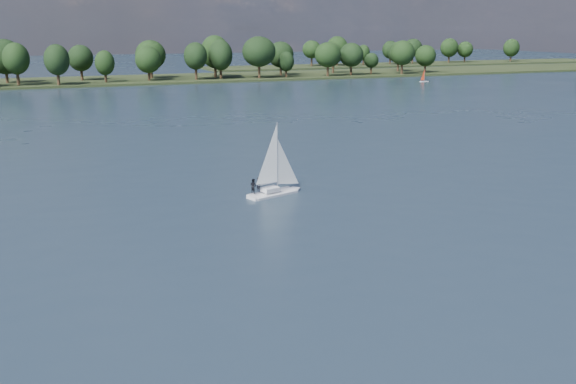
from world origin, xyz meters
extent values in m
plane|color=#233342|center=(0.00, 100.00, 0.00)|extent=(700.00, 700.00, 0.00)
cube|color=black|center=(0.00, 212.00, 0.00)|extent=(660.00, 40.00, 1.50)
cube|color=black|center=(160.00, 260.00, 0.00)|extent=(220.00, 30.00, 1.40)
cube|color=silver|center=(-1.29, 46.65, 0.00)|extent=(6.63, 3.71, 0.75)
cube|color=silver|center=(-1.29, 46.65, 0.75)|extent=(2.14, 1.66, 0.47)
cylinder|color=#B4B5BB|center=(-1.29, 46.65, 4.28)|extent=(0.11, 0.11, 7.52)
imported|color=black|center=(-2.97, 46.78, 1.36)|extent=(0.52, 0.67, 1.62)
imported|color=black|center=(-3.76, 46.30, 1.36)|extent=(0.91, 0.98, 1.62)
cube|color=silver|center=(102.17, 170.47, 0.00)|extent=(3.10, 1.47, 0.48)
cylinder|color=silver|center=(102.17, 170.47, 2.41)|extent=(0.09, 0.09, 4.28)
camera|label=1|loc=(-25.87, -17.00, 17.83)|focal=40.00mm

